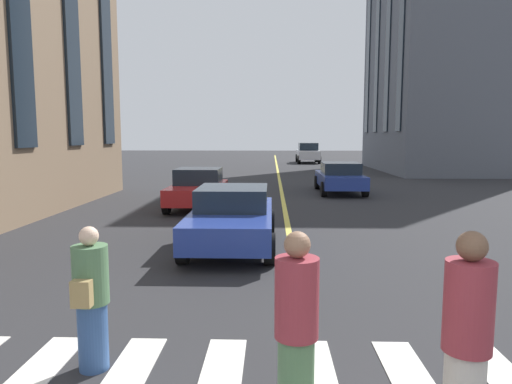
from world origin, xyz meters
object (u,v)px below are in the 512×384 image
(pedestrian_near, at_px, (467,344))
(pedestrian_companion, at_px, (296,331))
(car_red_mid, at_px, (198,188))
(car_blue_oncoming, at_px, (340,177))
(pedestrian_far, at_px, (91,299))
(car_white_far, at_px, (308,153))
(car_blue_parked_b, at_px, (232,217))

(pedestrian_near, height_order, pedestrian_companion, pedestrian_near)
(car_red_mid, xyz_separation_m, car_blue_oncoming, (4.62, -5.65, 0.00))
(pedestrian_far, bearing_deg, car_white_far, -7.75)
(car_blue_oncoming, distance_m, pedestrian_far, 16.91)
(car_blue_parked_b, relative_size, car_red_mid, 1.13)
(car_red_mid, xyz_separation_m, pedestrian_near, (-12.76, -4.13, 0.21))
(car_red_mid, bearing_deg, car_blue_parked_b, -163.70)
(pedestrian_near, bearing_deg, pedestrian_far, 70.56)
(pedestrian_near, bearing_deg, pedestrian_companion, 77.84)
(car_white_far, distance_m, car_red_mid, 28.79)
(car_red_mid, height_order, pedestrian_companion, pedestrian_companion)
(car_white_far, bearing_deg, car_red_mid, 167.89)
(pedestrian_far, bearing_deg, car_red_mid, 3.18)
(car_blue_oncoming, bearing_deg, car_blue_parked_b, 159.16)
(car_white_far, relative_size, car_blue_parked_b, 1.07)
(car_blue_oncoming, relative_size, pedestrian_near, 2.42)
(car_white_far, relative_size, car_red_mid, 1.21)
(car_blue_parked_b, xyz_separation_m, car_blue_oncoming, (10.40, -3.96, 0.00))
(pedestrian_far, bearing_deg, pedestrian_near, -109.44)
(car_blue_parked_b, bearing_deg, pedestrian_far, 169.69)
(car_white_far, height_order, car_blue_parked_b, car_white_far)
(car_red_mid, height_order, pedestrian_far, pedestrian_far)
(car_blue_parked_b, height_order, pedestrian_far, pedestrian_far)
(car_blue_parked_b, distance_m, car_blue_oncoming, 11.13)
(pedestrian_companion, bearing_deg, car_white_far, -4.56)
(car_white_far, height_order, car_blue_oncoming, car_white_far)
(car_blue_parked_b, distance_m, pedestrian_companion, 6.79)
(car_blue_parked_b, height_order, pedestrian_near, pedestrian_near)
(car_blue_oncoming, xyz_separation_m, pedestrian_far, (-16.16, 5.01, 0.09))
(car_blue_parked_b, distance_m, car_red_mid, 6.02)
(pedestrian_companion, bearing_deg, pedestrian_far, 66.37)
(car_white_far, height_order, pedestrian_companion, car_white_far)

